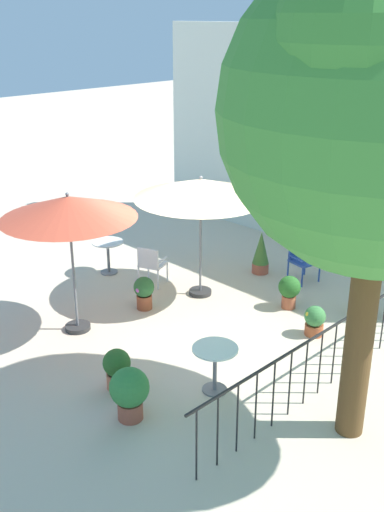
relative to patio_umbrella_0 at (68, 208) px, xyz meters
name	(u,v)px	position (x,y,z in m)	size (l,w,h in m)	color
ground_plane	(183,313)	(0.85, 1.73, -2.20)	(60.00, 60.00, 0.00)	beige
villa_facade	(335,144)	(0.85, 6.37, 0.26)	(10.04, 0.30, 4.92)	silver
terrace_railing	(335,343)	(4.03, 1.73, -1.53)	(0.03, 6.05, 1.01)	black
patio_umbrella_0	(68,208)	(0.00, 0.00, 0.00)	(2.23, 2.23, 2.47)	#2D2D2D
patio_umbrella_1	(201,189)	(0.50, 2.53, -0.09)	(2.49, 2.49, 2.37)	#2D2D2D
cafe_table_0	(215,361)	(2.94, 0.36, -1.71)	(0.66, 0.66, 0.71)	silver
cafe_table_1	(108,251)	(-1.58, 1.89, -1.71)	(0.66, 0.66, 0.71)	white
patio_chair_0	(151,263)	(-0.48, 2.12, -1.71)	(0.60, 0.59, 0.83)	white
patio_chair_1	(302,257)	(1.47, 4.50, -1.71)	(0.57, 0.59, 0.86)	#2B4BA2
potted_plant_0	(366,296)	(3.24, 4.01, -1.82)	(0.47, 0.47, 0.69)	brown
potted_plant_1	(261,253)	(0.66, 4.18, -1.75)	(0.35, 0.35, 0.92)	#B35641
potted_plant_2	(315,320)	(3.00, 2.76, -1.92)	(0.36, 0.37, 0.53)	#B15430
potted_plant_3	(144,291)	(0.21, 1.34, -1.85)	(0.38, 0.39, 0.63)	#9C4B2D
potted_plant_4	(289,290)	(2.08, 3.28, -1.84)	(0.41, 0.41, 0.63)	#B2583A
potted_plant_5	(129,391)	(2.57, -0.92, -1.77)	(0.54, 0.54, 0.76)	#9E4F3A
potted_plant_6	(117,368)	(1.88, -0.60, -1.87)	(0.41, 0.41, 0.63)	#C06747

